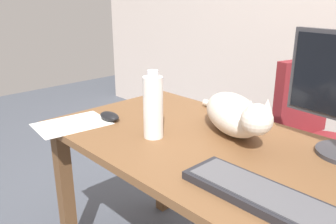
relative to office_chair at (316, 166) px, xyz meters
The scene contains 7 objects.
desk 0.75m from the office_chair, 86.48° to the right, with size 1.65×0.74×0.72m.
office_chair is the anchor object (origin of this frame).
keyboard 0.99m from the office_chair, 76.83° to the right, with size 0.44×0.15×0.03m.
cat 0.71m from the office_chair, 101.20° to the right, with size 0.53×0.36×0.20m.
computer_mouse 1.08m from the office_chair, 124.42° to the right, with size 0.11×0.06×0.04m, color black.
paper_sheet 1.23m from the office_chair, 123.21° to the right, with size 0.21×0.30×0.00m, color white.
water_bottle 0.99m from the office_chair, 110.40° to the right, with size 0.08×0.08×0.26m.
Camera 1 is at (0.59, -0.93, 1.25)m, focal length 37.10 mm.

